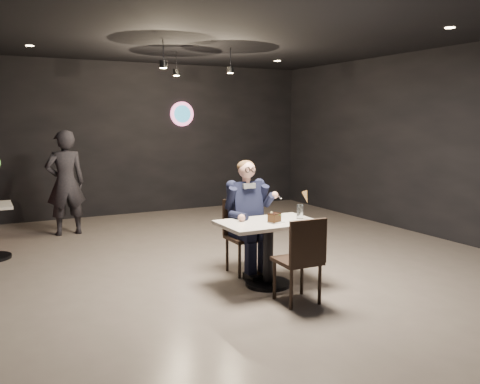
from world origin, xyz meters
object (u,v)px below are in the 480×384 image
sundae_glass (300,212)px  seated_man (246,216)px  chair_far (246,236)px  chair_near (297,259)px  passerby (66,183)px  main_table (268,254)px

sundae_glass → seated_man: bearing=124.7°
chair_far → seated_man: bearing=-90.0°
chair_near → passerby: size_ratio=0.53×
chair_far → chair_near: bearing=-90.0°
main_table → seated_man: seated_man is taller
passerby → seated_man: bearing=113.1°
seated_man → passerby: bearing=116.7°
main_table → sundae_glass: (0.40, -0.03, 0.46)m
main_table → sundae_glass: 0.61m
chair_far → sundae_glass: size_ratio=5.54×
chair_far → sundae_glass: (0.40, -0.58, 0.37)m
sundae_glass → passerby: bearing=118.1°
main_table → chair_far: size_ratio=1.20×
seated_man → passerby: size_ratio=0.84×
chair_near → passerby: 4.68m
chair_far → seated_man: (0.00, -0.00, 0.26)m
chair_near → seated_man: size_ratio=0.64×
chair_near → seated_man: (0.00, 1.14, 0.26)m
passerby → sundae_glass: bearing=114.4°
main_table → chair_near: 0.60m
seated_man → sundae_glass: seated_man is taller
chair_far → passerby: (-1.62, 3.22, 0.40)m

